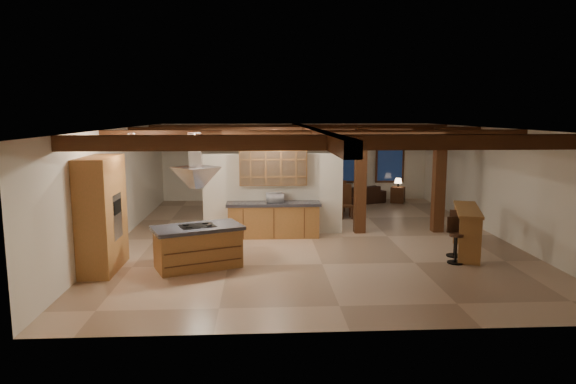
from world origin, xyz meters
name	(u,v)px	position (x,y,z in m)	size (l,w,h in m)	color
ground	(311,237)	(0.00, 0.00, 0.00)	(12.00, 12.00, 0.00)	tan
room_walls	(312,171)	(0.00, 0.00, 1.78)	(12.00, 12.00, 12.00)	silver
ceiling_beams	(312,134)	(0.00, 0.00, 2.76)	(10.00, 12.00, 0.28)	#3F1E0F
timber_posts	(400,169)	(2.50, 0.50, 1.76)	(2.50, 0.30, 2.90)	#3F1E0F
partition_wall	(273,194)	(-1.00, 0.50, 1.10)	(3.80, 0.18, 2.20)	silver
pantry_cabinet	(102,214)	(-4.67, -2.60, 1.20)	(0.67, 1.60, 2.40)	#9A5C31
back_counter	(274,219)	(-1.00, 0.11, 0.48)	(2.50, 0.66, 0.94)	#9A5C31
upper_display_cabinet	(273,168)	(-1.00, 0.31, 1.85)	(1.80, 0.36, 0.95)	#9A5C31
range_hood	(196,185)	(-2.69, -2.56, 1.78)	(1.10, 1.10, 1.40)	silver
back_windows	(369,161)	(2.80, 5.93, 1.50)	(2.70, 0.07, 1.70)	#3F1E0F
framed_art	(256,156)	(-1.50, 5.94, 1.70)	(0.65, 0.05, 0.85)	#3F1E0F
recessed_cans	(206,132)	(-2.53, -1.93, 2.87)	(3.16, 2.46, 0.03)	silver
kitchen_island	(198,246)	(-2.69, -2.56, 0.46)	(2.09, 1.62, 0.92)	#9A5C31
dining_table	(324,206)	(0.72, 3.02, 0.30)	(1.70, 0.95, 0.60)	#3C1A0F
sofa	(355,195)	(2.12, 5.12, 0.32)	(2.20, 0.86, 0.64)	black
microwave	(275,198)	(-0.96, 0.11, 1.07)	(0.45, 0.31, 0.25)	silver
bar_counter	(467,223)	(3.50, -1.79, 0.74)	(1.13, 2.14, 1.09)	#9A5C31
side_table	(398,195)	(3.73, 5.14, 0.29)	(0.47, 0.47, 0.59)	#3F1E0F
table_lamp	(398,181)	(3.73, 5.14, 0.82)	(0.27, 0.27, 0.32)	black
bar_stool_a	(455,240)	(2.95, -2.53, 0.52)	(0.36, 0.38, 1.03)	black
bar_stool_b	(455,233)	(3.16, -1.99, 0.54)	(0.40, 0.41, 1.06)	black
dining_chairs	(324,198)	(0.72, 3.02, 0.54)	(1.67, 1.67, 1.07)	#3F1E0F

